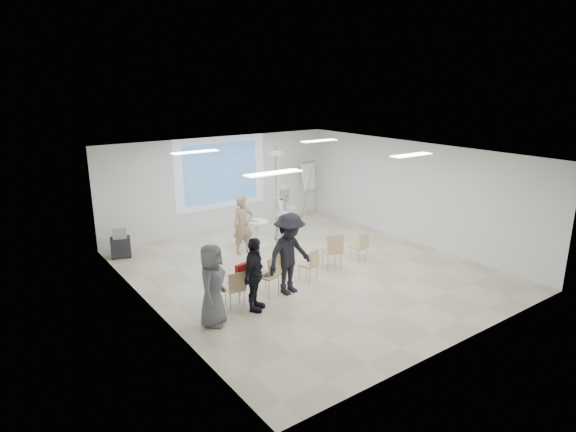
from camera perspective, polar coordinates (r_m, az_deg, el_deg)
floor at (r=12.49m, az=2.15°, el=-6.56°), size 8.00×9.00×0.10m
ceiling at (r=11.67m, az=2.31°, el=7.66°), size 8.00×9.00×0.10m
wall_back at (r=15.73m, az=-8.01°, el=3.89°), size 8.00×0.10×3.00m
wall_left at (r=10.13m, az=-16.21°, el=-3.26°), size 0.10×9.00×3.00m
wall_right at (r=14.76m, az=14.76°, el=2.74°), size 0.10×9.00×3.00m
projection_halo at (r=15.60m, az=-7.95°, el=5.11°), size 3.20×0.01×2.30m
projection_image at (r=15.59m, az=-7.92°, el=5.10°), size 2.60×0.01×1.90m
pedestal_table at (r=14.03m, az=-3.60°, el=-1.91°), size 0.76×0.76×0.79m
player_left at (r=13.35m, az=-5.35°, el=-0.65°), size 0.72×0.52×1.88m
player_right at (r=14.62m, az=-0.27°, el=0.83°), size 0.99×0.85×1.85m
controller_left at (r=13.56m, az=-5.26°, el=0.93°), size 0.05×0.13×0.04m
controller_right at (r=14.64m, az=-1.41°, el=2.15°), size 0.06×0.12×0.04m
chair_far_left at (r=10.36m, az=-6.22°, el=-8.28°), size 0.44×0.47×0.83m
chair_left_mid at (r=10.64m, az=-5.51°, el=-7.55°), size 0.47×0.49×0.83m
chair_left_inner at (r=10.81m, az=-2.12°, el=-6.71°), size 0.58×0.60×0.95m
chair_center at (r=11.63m, az=2.70°, el=-5.56°), size 0.47×0.49×0.79m
chair_right_inner at (r=12.34m, az=5.38°, el=-3.85°), size 0.56×0.59×0.96m
chair_right_far at (r=12.98m, az=8.61°, el=-3.42°), size 0.43×0.45×0.79m
red_jacket at (r=10.43m, az=-5.19°, el=-6.70°), size 0.46×0.20×0.43m
laptop at (r=10.89m, az=-2.53°, el=-6.83°), size 0.41×0.36×0.03m
audience_left at (r=10.05m, az=-4.03°, el=-6.33°), size 1.24×1.17×1.84m
audience_mid at (r=10.78m, az=0.17°, el=-3.88°), size 1.49×0.98×2.14m
audience_outer at (r=9.57m, az=-8.99°, el=-7.54°), size 1.07×1.08×1.88m
flipchart_easel at (r=17.09m, az=2.47°, el=4.76°), size 0.82×0.64×1.95m
av_cart at (r=13.98m, az=-19.23°, el=-3.21°), size 0.62×0.55×0.78m
ceiling_projector at (r=12.98m, az=-1.44°, el=6.87°), size 0.30×0.25×3.00m
fluor_panel_nw at (r=12.35m, az=-10.94°, el=7.46°), size 1.20×0.30×0.02m
fluor_panel_ne at (r=14.47m, az=3.71°, el=8.89°), size 1.20×0.30×0.02m
fluor_panel_sw at (r=9.33m, az=-1.75°, el=5.12°), size 1.20×0.30×0.02m
fluor_panel_se at (r=12.00m, az=14.42°, el=7.01°), size 1.20×0.30×0.02m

